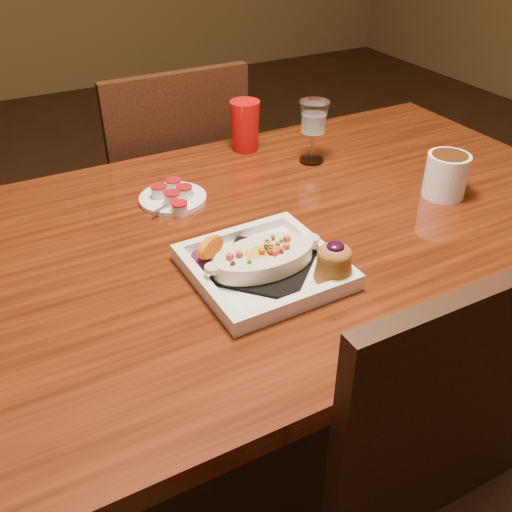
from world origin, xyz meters
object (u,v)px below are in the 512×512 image
chair_far (171,200)px  coffee_mug (447,173)px  goblet (314,121)px  table (273,264)px  red_tumbler (245,126)px  plate (272,263)px  saucer (173,196)px

chair_far → coffee_mug: size_ratio=7.41×
chair_far → goblet: bearing=120.4°
table → coffee_mug: (0.40, -0.06, 0.15)m
table → red_tumbler: (0.13, 0.37, 0.16)m
plate → saucer: bearing=97.9°
table → chair_far: size_ratio=1.61×
chair_far → red_tumbler: chair_far is taller
chair_far → plate: size_ratio=3.60×
plate → goblet: (0.33, 0.37, 0.08)m
chair_far → saucer: bearing=71.8°
goblet → saucer: bearing=-175.0°
table → saucer: size_ratio=10.22×
chair_far → table: bearing=90.0°
coffee_mug → saucer: coffee_mug is taller
table → red_tumbler: 0.42m
plate → red_tumbler: bearing=66.2°
goblet → red_tumbler: goblet is taller
goblet → table: bearing=-136.4°
coffee_mug → saucer: bearing=131.0°
saucer → coffee_mug: bearing=-25.1°
table → chair_far: (-0.00, 0.63, -0.15)m
red_tumbler → coffee_mug: bearing=-57.5°
table → plate: size_ratio=5.81×
coffee_mug → red_tumbler: 0.51m
chair_far → plate: bearing=83.5°
coffee_mug → table: bearing=147.2°
plate → red_tumbler: 0.56m
goblet → saucer: size_ratio=1.04×
table → saucer: 0.26m
table → red_tumbler: size_ratio=11.74×
plate → coffee_mug: bearing=8.7°
plate → saucer: 0.35m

